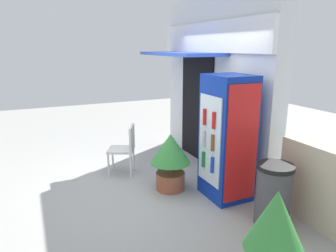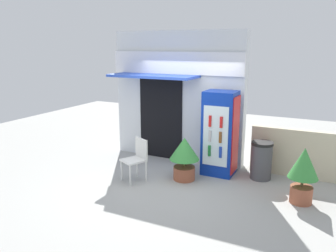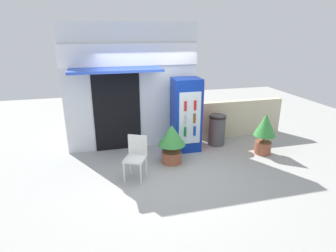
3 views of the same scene
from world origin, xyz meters
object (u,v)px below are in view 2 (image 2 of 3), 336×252
object	(u,v)px
plastic_chair	(137,157)
potted_plant_near_shop	(184,155)
drink_cooler	(220,133)
trash_bin	(261,160)
potted_plant_curbside	(303,171)

from	to	relation	value
plastic_chair	potted_plant_near_shop	size ratio (longest dim) A/B	0.97
drink_cooler	plastic_chair	distance (m)	1.91
potted_plant_near_shop	trash_bin	bearing A→B (deg)	27.53
potted_plant_near_shop	trash_bin	size ratio (longest dim) A/B	1.13
potted_plant_near_shop	trash_bin	world-z (taller)	potted_plant_near_shop
plastic_chair	potted_plant_curbside	world-z (taller)	potted_plant_curbside
potted_plant_near_shop	potted_plant_curbside	distance (m)	2.40
drink_cooler	potted_plant_curbside	xyz separation A→B (m)	(1.83, -0.76, -0.31)
drink_cooler	trash_bin	bearing A→B (deg)	6.33
plastic_chair	trash_bin	distance (m)	2.70
potted_plant_near_shop	potted_plant_curbside	world-z (taller)	potted_plant_curbside
plastic_chair	potted_plant_near_shop	bearing A→B (deg)	27.62
potted_plant_near_shop	potted_plant_curbside	bearing A→B (deg)	-1.98
drink_cooler	trash_bin	xyz separation A→B (m)	(0.92, 0.10, -0.53)
trash_bin	potted_plant_near_shop	bearing A→B (deg)	-152.47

